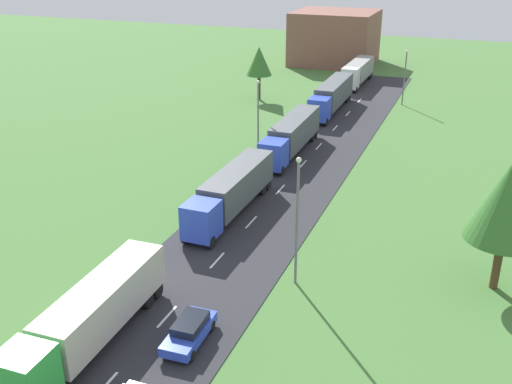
{
  "coord_description": "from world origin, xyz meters",
  "views": [
    {
      "loc": [
        16.18,
        -6.13,
        21.65
      ],
      "look_at": [
        -0.97,
        38.21,
        1.16
      ],
      "focal_mm": 41.63,
      "sensor_mm": 36.0,
      "label": 1
    }
  ],
  "objects_px": {
    "truck_third": "(292,135)",
    "tree_birch": "(259,61)",
    "truck_lead": "(90,316)",
    "truck_fourth": "(332,95)",
    "lamppost_fourth": "(405,74)",
    "distant_building": "(335,38)",
    "truck_second": "(232,190)",
    "lamppost_second": "(297,216)",
    "car_third": "(189,331)",
    "lamppost_third": "(258,112)",
    "truck_fifth": "(358,71)",
    "tree_maple": "(509,200)"
  },
  "relations": [
    {
      "from": "truck_third",
      "to": "tree_birch",
      "type": "bearing_deg",
      "value": 119.4
    },
    {
      "from": "truck_lead",
      "to": "truck_third",
      "type": "distance_m",
      "value": 35.53
    },
    {
      "from": "truck_lead",
      "to": "truck_fourth",
      "type": "height_order",
      "value": "truck_fourth"
    },
    {
      "from": "lamppost_fourth",
      "to": "truck_lead",
      "type": "bearing_deg",
      "value": -98.0
    },
    {
      "from": "distant_building",
      "to": "truck_second",
      "type": "bearing_deg",
      "value": -83.03
    },
    {
      "from": "distant_building",
      "to": "lamppost_second",
      "type": "bearing_deg",
      "value": -77.63
    },
    {
      "from": "car_third",
      "to": "lamppost_third",
      "type": "height_order",
      "value": "lamppost_third"
    },
    {
      "from": "truck_second",
      "to": "lamppost_second",
      "type": "xyz_separation_m",
      "value": [
        8.37,
        -8.58,
        2.9
      ]
    },
    {
      "from": "truck_fifth",
      "to": "truck_lead",
      "type": "bearing_deg",
      "value": -89.99
    },
    {
      "from": "truck_fourth",
      "to": "distant_building",
      "type": "bearing_deg",
      "value": 103.72
    },
    {
      "from": "truck_fourth",
      "to": "lamppost_third",
      "type": "height_order",
      "value": "lamppost_third"
    },
    {
      "from": "tree_maple",
      "to": "tree_birch",
      "type": "bearing_deg",
      "value": 128.35
    },
    {
      "from": "truck_third",
      "to": "truck_lead",
      "type": "bearing_deg",
      "value": -90.54
    },
    {
      "from": "truck_lead",
      "to": "lamppost_fourth",
      "type": "relative_size",
      "value": 1.73
    },
    {
      "from": "lamppost_second",
      "to": "lamppost_fourth",
      "type": "relative_size",
      "value": 1.2
    },
    {
      "from": "truck_fifth",
      "to": "tree_maple",
      "type": "bearing_deg",
      "value": -69.01
    },
    {
      "from": "truck_fourth",
      "to": "truck_fifth",
      "type": "bearing_deg",
      "value": 90.35
    },
    {
      "from": "truck_second",
      "to": "truck_fourth",
      "type": "height_order",
      "value": "truck_fourth"
    },
    {
      "from": "car_third",
      "to": "tree_birch",
      "type": "relative_size",
      "value": 0.58
    },
    {
      "from": "lamppost_fourth",
      "to": "truck_fifth",
      "type": "bearing_deg",
      "value": 130.58
    },
    {
      "from": "tree_birch",
      "to": "distant_building",
      "type": "distance_m",
      "value": 30.27
    },
    {
      "from": "truck_fifth",
      "to": "distant_building",
      "type": "xyz_separation_m",
      "value": [
        -7.82,
        15.64,
        2.56
      ]
    },
    {
      "from": "lamppost_second",
      "to": "tree_maple",
      "type": "relative_size",
      "value": 0.98
    },
    {
      "from": "truck_fourth",
      "to": "tree_maple",
      "type": "height_order",
      "value": "tree_maple"
    },
    {
      "from": "truck_fifth",
      "to": "distant_building",
      "type": "distance_m",
      "value": 17.67
    },
    {
      "from": "truck_fifth",
      "to": "lamppost_fourth",
      "type": "xyz_separation_m",
      "value": [
        8.52,
        -9.95,
        2.14
      ]
    },
    {
      "from": "truck_second",
      "to": "lamppost_second",
      "type": "height_order",
      "value": "lamppost_second"
    },
    {
      "from": "truck_fourth",
      "to": "lamppost_fourth",
      "type": "height_order",
      "value": "lamppost_fourth"
    },
    {
      "from": "tree_maple",
      "to": "distant_building",
      "type": "relative_size",
      "value": 0.65
    },
    {
      "from": "truck_second",
      "to": "car_third",
      "type": "xyz_separation_m",
      "value": [
        4.64,
        -16.99,
        -1.31
      ]
    },
    {
      "from": "tree_maple",
      "to": "distant_building",
      "type": "xyz_separation_m",
      "value": [
        -29.13,
        71.2,
        -1.78
      ]
    },
    {
      "from": "truck_third",
      "to": "car_third",
      "type": "distance_m",
      "value": 33.56
    },
    {
      "from": "truck_fourth",
      "to": "truck_lead",
      "type": "bearing_deg",
      "value": -90.09
    },
    {
      "from": "tree_maple",
      "to": "distant_building",
      "type": "bearing_deg",
      "value": 112.25
    },
    {
      "from": "truck_fourth",
      "to": "lamppost_fourth",
      "type": "xyz_separation_m",
      "value": [
        8.42,
        6.85,
        2.04
      ]
    },
    {
      "from": "car_third",
      "to": "truck_fifth",
      "type": "bearing_deg",
      "value": 94.19
    },
    {
      "from": "truck_third",
      "to": "truck_fourth",
      "type": "relative_size",
      "value": 0.95
    },
    {
      "from": "truck_lead",
      "to": "distant_building",
      "type": "xyz_separation_m",
      "value": [
        -7.83,
        86.14,
        2.6
      ]
    },
    {
      "from": "car_third",
      "to": "tree_maple",
      "type": "xyz_separation_m",
      "value": [
        16.32,
        12.63,
        5.65
      ]
    },
    {
      "from": "lamppost_third",
      "to": "distant_building",
      "type": "relative_size",
      "value": 0.54
    },
    {
      "from": "tree_maple",
      "to": "truck_fourth",
      "type": "bearing_deg",
      "value": 118.69
    },
    {
      "from": "truck_second",
      "to": "lamppost_fourth",
      "type": "relative_size",
      "value": 1.81
    },
    {
      "from": "tree_maple",
      "to": "truck_second",
      "type": "bearing_deg",
      "value": 168.24
    },
    {
      "from": "truck_fifth",
      "to": "lamppost_third",
      "type": "height_order",
      "value": "lamppost_third"
    },
    {
      "from": "lamppost_fourth",
      "to": "tree_birch",
      "type": "relative_size",
      "value": 1.01
    },
    {
      "from": "truck_lead",
      "to": "truck_second",
      "type": "height_order",
      "value": "truck_second"
    },
    {
      "from": "truck_fourth",
      "to": "lamppost_fourth",
      "type": "distance_m",
      "value": 11.04
    },
    {
      "from": "truck_lead",
      "to": "tree_birch",
      "type": "height_order",
      "value": "tree_birch"
    },
    {
      "from": "lamppost_third",
      "to": "truck_second",
      "type": "bearing_deg",
      "value": -76.81
    },
    {
      "from": "truck_fourth",
      "to": "tree_birch",
      "type": "xyz_separation_m",
      "value": [
        -11.33,
        2.36,
        3.26
      ]
    }
  ]
}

